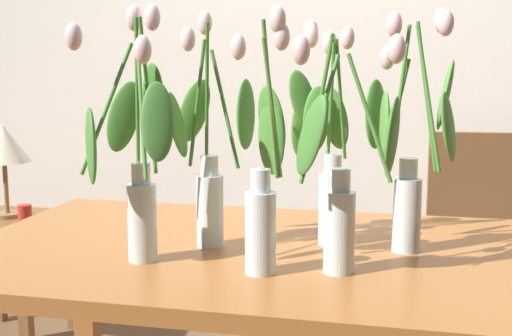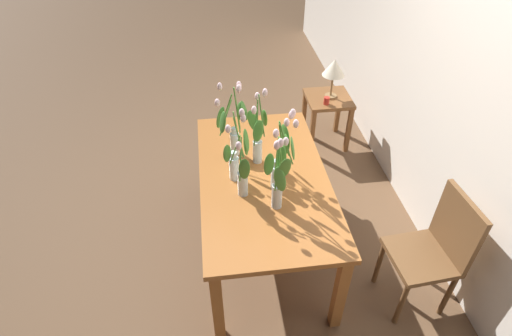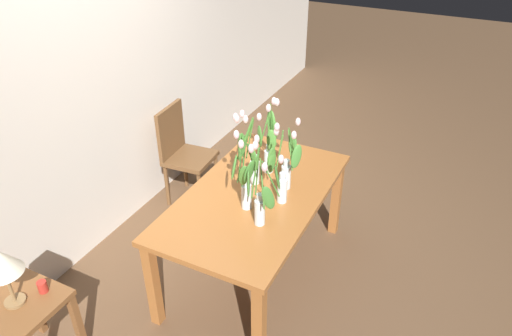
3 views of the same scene
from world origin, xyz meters
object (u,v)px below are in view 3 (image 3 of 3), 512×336
Objects in this scene: tulip_vase_3 at (269,144)px; dining_chair at (182,150)px; tulip_vase_1 at (279,178)px; pillar_candle at (43,287)px; tulip_vase_0 at (289,167)px; tulip_vase_2 at (246,181)px; tulip_vase_4 at (261,194)px; side_table at (24,316)px; dining_table at (255,204)px; tulip_vase_5 at (248,156)px; table_lamp at (0,263)px.

tulip_vase_3 is 0.63× the size of dining_chair.
tulip_vase_1 is 7.68× the size of pillar_candle.
dining_chair is at bearing 70.43° from tulip_vase_0.
tulip_vase_4 reaches higher than tulip_vase_2.
tulip_vase_2 is at bearing -36.82° from side_table.
dining_table is at bearing -33.14° from pillar_candle.
dining_table is 1.21m from dining_chair.
tulip_vase_2 reaches higher than dining_chair.
side_table is at bearing 154.83° from pillar_candle.
dining_chair is (0.78, 1.06, -0.43)m from tulip_vase_2.
tulip_vase_1 is (-0.17, -0.00, 0.00)m from tulip_vase_0.
tulip_vase_1 is at bearing -108.82° from tulip_vase_5.
dining_chair is (0.60, 1.04, -0.12)m from dining_table.
tulip_vase_3 is 1.92m from side_table.
dining_chair is (0.60, 1.22, -0.40)m from tulip_vase_1.
tulip_vase_3 reaches higher than tulip_vase_0.
dining_chair is at bearing 53.64° from tulip_vase_2.
pillar_candle is (-1.82, -0.25, 0.06)m from dining_chair.
dining_table is 2.78× the size of tulip_vase_1.
tulip_vase_2 reaches higher than tulip_vase_0.
tulip_vase_2 is at bearing -38.05° from pillar_candle.
tulip_vase_2 is at bearing -174.41° from dining_table.
tulip_vase_4 is 1.59m from dining_chair.
tulip_vase_1 is at bearing -90.86° from dining_table.
dining_chair is at bearing 4.90° from table_lamp.
pillar_candle is (-1.22, 0.98, -0.33)m from tulip_vase_1.
dining_table is 0.45m from tulip_vase_3.
pillar_candle is at bearing 141.95° from tulip_vase_2.
tulip_vase_2 is 0.49m from tulip_vase_3.
tulip_vase_5 is at bearing 23.95° from tulip_vase_2.
tulip_vase_5 is (0.39, 0.29, -0.00)m from tulip_vase_4.
tulip_vase_4 is at bearing -159.68° from tulip_vase_3.
tulip_vase_1 is 0.24m from tulip_vase_2.
tulip_vase_1 is at bearing -38.73° from pillar_candle.
tulip_vase_1 is 1.77m from side_table.
tulip_vase_5 is at bearing -118.38° from dining_chair.
pillar_candle is (0.13, -0.08, -0.27)m from table_lamp.
pillar_candle is at bearing 133.20° from tulip_vase_4.
tulip_vase_0 is 1.29× the size of table_lamp.
table_lamp is at bearing 153.29° from tulip_vase_3.
dining_chair is 12.40× the size of pillar_candle.
table_lamp reaches higher than dining_chair.
tulip_vase_0 is 1.85m from table_lamp.
tulip_vase_5 is at bearing -27.79° from pillar_candle.
dining_chair is at bearing 60.04° from dining_table.
tulip_vase_3 reaches higher than dining_chair.
tulip_vase_0 is 0.17m from tulip_vase_1.
tulip_vase_3 is 1.14m from dining_chair.
side_table is at bearing 135.22° from tulip_vase_4.
tulip_vase_2 is at bearing -156.05° from tulip_vase_5.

